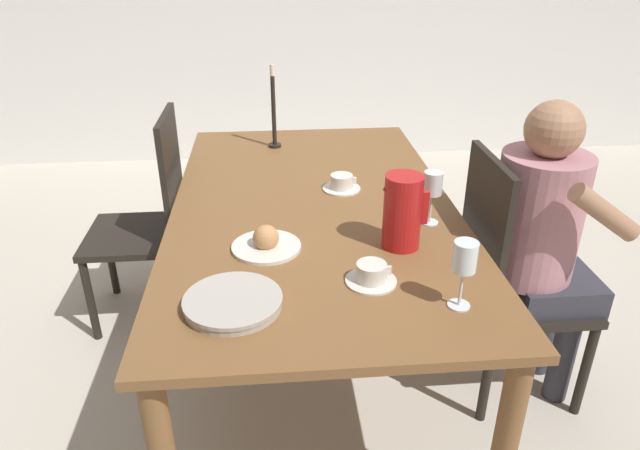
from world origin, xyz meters
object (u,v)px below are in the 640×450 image
(red_pitcher, at_px, (402,211))
(teacup_across, at_px, (342,183))
(chair_opposite, at_px, (151,218))
(wine_glass_water, at_px, (433,186))
(chair_person_side, at_px, (507,278))
(bread_plate, at_px, (266,242))
(person_seated, at_px, (544,235))
(wine_glass_juice, at_px, (465,260))
(serving_tray, at_px, (233,302))
(candlestick_tall, at_px, (274,115))
(teacup_near_person, at_px, (371,274))

(red_pitcher, distance_m, teacup_across, 0.50)
(chair_opposite, height_order, wine_glass_water, chair_opposite)
(chair_person_side, relative_size, bread_plate, 4.36)
(chair_opposite, distance_m, red_pitcher, 1.27)
(person_seated, distance_m, wine_glass_juice, 0.67)
(chair_opposite, bearing_deg, teacup_across, -108.99)
(chair_person_side, xyz_separation_m, bread_plate, (-0.88, -0.11, 0.25))
(wine_glass_juice, bearing_deg, red_pitcher, 103.92)
(wine_glass_juice, height_order, bread_plate, wine_glass_juice)
(serving_tray, distance_m, bread_plate, 0.33)
(chair_opposite, xyz_separation_m, person_seated, (1.49, -0.64, 0.19))
(candlestick_tall, bearing_deg, person_seated, -43.94)
(red_pitcher, distance_m, bread_plate, 0.44)
(chair_opposite, height_order, teacup_across, chair_opposite)
(serving_tray, height_order, bread_plate, bread_plate)
(teacup_near_person, distance_m, candlestick_tall, 1.25)
(wine_glass_water, height_order, wine_glass_juice, wine_glass_juice)
(red_pitcher, distance_m, wine_glass_water, 0.20)
(chair_opposite, xyz_separation_m, teacup_near_person, (0.82, -0.96, 0.26))
(wine_glass_water, distance_m, teacup_across, 0.43)
(teacup_across, distance_m, serving_tray, 0.86)
(teacup_across, height_order, serving_tray, teacup_across)
(red_pitcher, relative_size, wine_glass_water, 1.28)
(teacup_across, bearing_deg, red_pitcher, -74.20)
(chair_opposite, bearing_deg, person_seated, -113.21)
(serving_tray, distance_m, candlestick_tall, 1.32)
(chair_opposite, relative_size, serving_tray, 3.61)
(teacup_across, bearing_deg, wine_glass_juice, -74.99)
(teacup_across, xyz_separation_m, bread_plate, (-0.30, -0.45, -0.00))
(red_pitcher, xyz_separation_m, teacup_across, (-0.13, 0.47, -0.10))
(wine_glass_juice, bearing_deg, candlestick_tall, 109.25)
(red_pitcher, distance_m, candlestick_tall, 1.08)
(serving_tray, bearing_deg, chair_opposite, 112.34)
(red_pitcher, bearing_deg, candlestick_tall, 111.02)
(chair_person_side, distance_m, teacup_across, 0.72)
(chair_person_side, xyz_separation_m, person_seated, (0.10, -0.02, 0.19))
(person_seated, bearing_deg, wine_glass_water, -95.52)
(chair_person_side, height_order, serving_tray, chair_person_side)
(chair_person_side, distance_m, bread_plate, 0.92)
(person_seated, relative_size, wine_glass_juice, 5.93)
(wine_glass_juice, distance_m, serving_tray, 0.62)
(chair_person_side, xyz_separation_m, teacup_near_person, (-0.58, -0.34, 0.26))
(chair_opposite, bearing_deg, bread_plate, -144.60)
(chair_opposite, bearing_deg, chair_person_side, -113.99)
(red_pitcher, relative_size, wine_glass_juice, 1.23)
(wine_glass_water, xyz_separation_m, teacup_near_person, (-0.27, -0.36, -0.11))
(wine_glass_juice, bearing_deg, teacup_near_person, 147.15)
(teacup_across, height_order, bread_plate, bread_plate)
(teacup_across, xyz_separation_m, candlestick_tall, (-0.25, 0.53, 0.13))
(teacup_near_person, xyz_separation_m, candlestick_tall, (-0.26, 1.21, 0.13))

